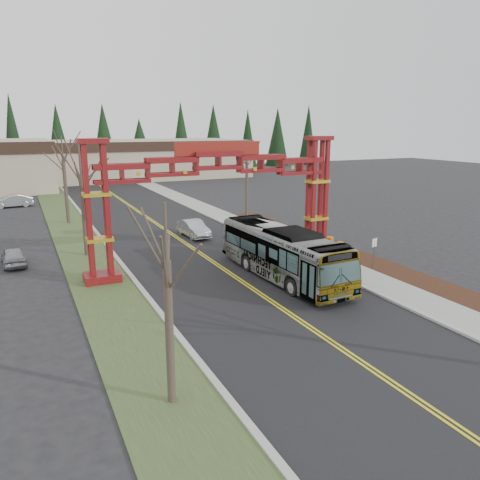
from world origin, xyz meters
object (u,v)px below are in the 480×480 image
bare_tree_median_near (167,262)px  barrel_mid (330,244)px  gateway_arch (218,181)px  bare_tree_median_far (63,160)px  bare_tree_median_mid (81,177)px  barrel_south (340,248)px  transit_bus (282,253)px  silver_sedan (194,228)px  parked_car_near_a (13,256)px  street_sign (374,247)px  parked_car_far_a (12,201)px  retail_building_east (142,158)px  barrel_north (298,236)px  bare_tree_right_far (247,163)px

bare_tree_median_near → barrel_mid: (17.68, 15.01, -4.69)m
gateway_arch → bare_tree_median_far: gateway_arch is taller
bare_tree_median_mid → barrel_mid: 19.63m
bare_tree_median_near → barrel_south: bare_tree_median_near is taller
bare_tree_median_far → bare_tree_median_near: bearing=-90.0°
barrel_mid → transit_bus: bearing=-147.9°
barrel_mid → silver_sedan: bearing=132.1°
gateway_arch → parked_car_near_a: 15.52m
transit_bus → street_sign: 6.84m
parked_car_near_a → bare_tree_median_mid: bearing=-179.5°
bare_tree_median_near → barrel_south: bearing=37.8°
bare_tree_median_far → barrel_mid: bare_tree_median_far is taller
parked_car_far_a → bare_tree_median_far: bearing=15.1°
silver_sedan → parked_car_near_a: silver_sedan is taller
retail_building_east → street_sign: 66.93m
barrel_north → retail_building_east: bearing=89.0°
retail_building_east → parked_car_far_a: bearing=-129.2°
bare_tree_median_mid → street_sign: size_ratio=3.90×
barrel_north → parked_car_near_a: bearing=173.3°
bare_tree_right_far → street_sign: (-0.54, -20.99, -4.21)m
parked_car_near_a → transit_bus: bearing=142.1°
street_sign → barrel_mid: street_sign is taller
gateway_arch → silver_sedan: bearing=81.0°
parked_car_far_a → barrel_mid: (22.81, -33.19, -0.24)m
bare_tree_median_mid → barrel_south: size_ratio=8.98×
bare_tree_median_far → street_sign: bare_tree_median_far is taller
retail_building_east → street_sign: bearing=-90.5°
parked_car_far_a → barrel_south: parked_car_far_a is taller
transit_bus → bare_tree_median_far: size_ratio=1.38×
gateway_arch → bare_tree_right_far: 18.91m
silver_sedan → barrel_south: (8.25, -10.28, -0.28)m
parked_car_near_a → bare_tree_right_far: size_ratio=0.49×
gateway_arch → parked_car_far_a: 36.43m
barrel_south → bare_tree_median_far: bearing=130.1°
bare_tree_median_near → barrel_south: 22.96m
bare_tree_median_near → transit_bus: bearing=44.8°
retail_building_east → parked_car_far_a: (-23.13, -28.38, -2.74)m
barrel_south → barrel_north: 4.87m
gateway_arch → parked_car_far_a: (-13.13, 33.57, -5.21)m
street_sign → barrel_mid: size_ratio=2.00×
transit_bus → bare_tree_median_far: bare_tree_median_far is taller
parked_car_near_a → bare_tree_median_mid: bare_tree_median_mid is taller
parked_car_near_a → bare_tree_median_mid: size_ratio=0.46×
parked_car_near_a → parked_car_far_a: (-0.10, 27.04, 0.12)m
barrel_south → barrel_north: size_ratio=0.94×
gateway_arch → transit_bus: bearing=-56.1°
transit_bus → barrel_mid: bearing=30.1°
parked_car_far_a → bare_tree_median_near: (5.13, -48.20, 4.45)m
silver_sedan → bare_tree_median_near: 26.24m
retail_building_east → barrel_south: bearing=-90.2°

